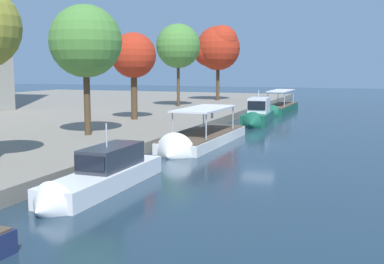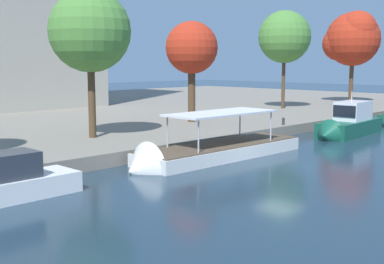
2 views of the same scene
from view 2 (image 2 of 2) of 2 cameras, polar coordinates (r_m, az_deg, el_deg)
name	(u,v)px [view 2 (image 2 of 2)]	position (r m, az deg, el deg)	size (l,w,h in m)	color
ground_plane	(279,167)	(29.53, 9.91, -3.93)	(220.00, 220.00, 0.00)	#1E3342
dock_promenade	(11,116)	(56.31, -19.98, 1.72)	(120.00, 55.00, 0.84)	gray
tour_boat_2	(208,155)	(31.21, 1.87, -2.65)	(13.56, 3.61, 4.27)	silver
motor_yacht_3	(347,126)	(43.45, 17.27, 0.69)	(8.95, 3.15, 4.45)	#14513D
mooring_bollard_0	(283,121)	(42.59, 10.37, 1.26)	(0.24, 0.24, 0.64)	#2D2D33
tree_0	(283,37)	(58.26, 10.28, 10.63)	(5.89, 5.89, 11.02)	#4C3823
tree_2	(91,33)	(35.57, -11.39, 11.01)	(5.59, 5.70, 10.08)	#4C3823
tree_3	(352,38)	(68.96, 17.73, 10.16)	(6.95, 7.17, 11.78)	#4C3823
tree_4	(192,49)	(44.06, -0.05, 9.41)	(4.56, 4.56, 8.76)	#4C3823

